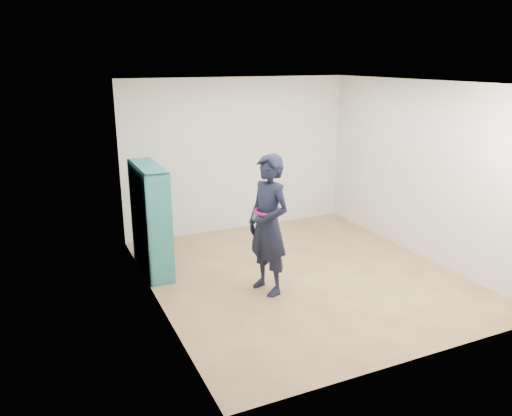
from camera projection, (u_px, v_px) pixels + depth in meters
name	position (u px, v px, depth m)	size (l,w,h in m)	color
floor	(301.00, 275.00, 6.93)	(4.50, 4.50, 0.00)	brown
ceiling	(306.00, 82.00, 6.19)	(4.50, 4.50, 0.00)	white
wall_left	(153.00, 201.00, 5.77)	(0.02, 4.50, 2.60)	beige
wall_right	(422.00, 171.00, 7.35)	(0.02, 4.50, 2.60)	beige
wall_back	(238.00, 155.00, 8.52)	(4.00, 0.02, 2.60)	beige
wall_front	(425.00, 238.00, 4.60)	(4.00, 0.02, 2.60)	beige
bookshelf	(149.00, 221.00, 6.88)	(0.33, 1.13, 1.51)	teal
person	(268.00, 225.00, 6.21)	(0.58, 0.74, 1.79)	black
smartphone	(255.00, 216.00, 6.16)	(0.04, 0.11, 0.13)	silver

